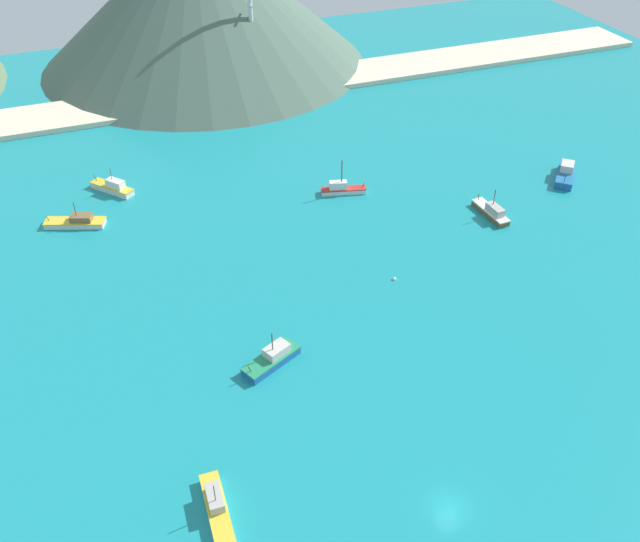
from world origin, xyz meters
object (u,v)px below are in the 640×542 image
radio_tower (251,21)px  fishing_boat_3 (76,222)px  fishing_boat_0 (492,212)px  fishing_boat_4 (113,187)px  fishing_boat_6 (217,510)px  fishing_boat_7 (342,189)px  buoy_1 (394,279)px  fishing_boat_1 (272,358)px  fishing_boat_5 (566,174)px

radio_tower → fishing_boat_3: bearing=-134.0°
fishing_boat_0 → fishing_boat_4: (-62.39, 33.08, 0.07)m
fishing_boat_6 → fishing_boat_7: bearing=56.5°
fishing_boat_4 → buoy_1: (37.88, -43.75, -0.87)m
fishing_boat_1 → fishing_boat_6: 23.80m
fishing_boat_4 → fishing_boat_1: bearing=-75.4°
buoy_1 → fishing_boat_0: bearing=23.5°
fishing_boat_0 → fishing_boat_1: 52.78m
fishing_boat_3 → fishing_boat_6: fishing_boat_3 is taller
fishing_boat_0 → fishing_boat_3: 73.82m
radio_tower → buoy_1: bearing=-91.2°
fishing_boat_6 → buoy_1: bearing=40.4°
fishing_boat_0 → buoy_1: bearing=-156.5°
radio_tower → fishing_boat_0: bearing=-72.5°
fishing_boat_5 → radio_tower: (-43.66, 65.72, 15.32)m
fishing_boat_3 → fishing_boat_7: (47.93, -6.37, 0.16)m
fishing_boat_5 → fishing_boat_7: 44.23m
fishing_boat_7 → fishing_boat_4: bearing=158.4°
fishing_boat_3 → buoy_1: bearing=-36.9°
fishing_boat_0 → fishing_boat_7: (-22.06, 17.10, 0.00)m
fishing_boat_0 → fishing_boat_4: bearing=152.1°
fishing_boat_0 → fishing_boat_6: 73.79m
fishing_boat_4 → fishing_boat_0: bearing=-27.9°
fishing_boat_0 → fishing_boat_7: bearing=142.2°
fishing_boat_4 → fishing_boat_7: bearing=-21.6°
fishing_boat_4 → buoy_1: bearing=-49.1°
fishing_boat_4 → radio_tower: bearing=44.7°
fishing_boat_3 → fishing_boat_6: (9.07, -65.12, 0.03)m
fishing_boat_7 → buoy_1: size_ratio=14.15×
fishing_boat_3 → radio_tower: 69.73m
fishing_boat_7 → buoy_1: (-2.46, -27.78, -0.81)m
radio_tower → fishing_boat_6: bearing=-108.5°
fishing_boat_7 → radio_tower: 57.35m
fishing_boat_5 → radio_tower: bearing=123.6°
fishing_boat_6 → buoy_1: size_ratio=16.88×
fishing_boat_0 → radio_tower: bearing=107.5°
fishing_boat_1 → buoy_1: 26.06m
fishing_boat_0 → radio_tower: radio_tower is taller
fishing_boat_3 → fishing_boat_7: fishing_boat_7 is taller
fishing_boat_6 → buoy_1: 47.80m
fishing_boat_5 → fishing_boat_6: (-81.82, -48.25, -0.27)m
fishing_boat_7 → radio_tower: bearing=90.7°
buoy_1 → radio_tower: 84.60m
fishing_boat_7 → radio_tower: (-0.69, 55.23, 15.46)m
fishing_boat_6 → fishing_boat_0: bearing=34.4°
fishing_boat_5 → buoy_1: size_ratio=14.66×
fishing_boat_5 → buoy_1: fishing_boat_5 is taller
fishing_boat_6 → buoy_1: fishing_boat_6 is taller
fishing_boat_1 → fishing_boat_7: bearing=55.9°
fishing_boat_3 → fishing_boat_5: (90.90, -16.87, 0.30)m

